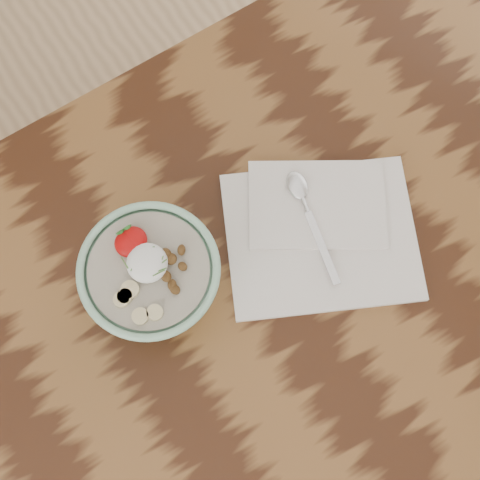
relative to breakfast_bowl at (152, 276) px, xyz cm
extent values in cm
cube|color=#371B0D|center=(-5.91, -10.61, -8.64)|extent=(160.00, 90.00, 4.00)
cylinder|color=#4C2D19|center=(66.09, 26.39, -46.14)|extent=(7.00, 7.00, 71.00)
cylinder|color=#93C6A6|center=(0.00, -0.05, -6.03)|extent=(8.62, 8.62, 1.23)
torus|color=#93C6A6|center=(0.00, -0.05, 4.03)|extent=(19.60, 19.60, 1.13)
cylinder|color=#B4AA95|center=(0.00, -0.05, 3.41)|extent=(16.62, 16.62, 1.03)
ellipsoid|color=white|center=(0.29, 0.52, 5.00)|extent=(5.59, 5.59, 3.08)
ellipsoid|color=#A90707|center=(-0.60, 4.26, 4.89)|extent=(3.51, 3.86, 1.93)
cone|color=#286623|center=(-0.60, 5.84, 5.19)|extent=(1.40, 1.03, 1.52)
ellipsoid|color=#A90707|center=(0.52, 4.38, 4.87)|extent=(3.43, 3.77, 1.89)
cone|color=#286623|center=(0.52, 5.92, 5.17)|extent=(1.40, 1.03, 1.52)
cylinder|color=#D1BF8A|center=(-2.22, -5.66, 4.33)|extent=(2.20, 2.20, 0.70)
cylinder|color=#D1BF8A|center=(-4.48, -1.64, 4.33)|extent=(2.06, 2.06, 0.70)
cylinder|color=#D1BF8A|center=(-5.09, -1.76, 4.33)|extent=(2.16, 2.16, 0.70)
cylinder|color=#D1BF8A|center=(-4.09, -5.05, 4.33)|extent=(2.27, 2.27, 0.70)
cylinder|color=#D1BF8A|center=(-3.46, -1.22, 4.33)|extent=(2.48, 2.48, 0.70)
ellipsoid|color=brown|center=(3.32, -0.59, 4.47)|extent=(2.26, 2.28, 0.87)
ellipsoid|color=brown|center=(2.94, 0.41, 4.57)|extent=(2.46, 2.49, 1.14)
ellipsoid|color=brown|center=(1.59, -3.73, 4.51)|extent=(1.86, 2.05, 0.84)
ellipsoid|color=brown|center=(2.59, 0.22, 4.50)|extent=(1.76, 1.64, 1.19)
ellipsoid|color=brown|center=(2.80, 0.07, 4.41)|extent=(1.36, 1.58, 0.93)
ellipsoid|color=brown|center=(4.09, -2.27, 4.42)|extent=(1.46, 1.63, 0.90)
ellipsoid|color=brown|center=(1.51, -2.28, 4.53)|extent=(1.54, 1.84, 0.92)
ellipsoid|color=brown|center=(5.14, -0.23, 4.48)|extent=(1.82, 1.94, 0.99)
ellipsoid|color=brown|center=(1.60, -4.46, 4.45)|extent=(1.70, 1.82, 1.12)
cylinder|color=#497632|center=(-0.30, 0.13, 5.93)|extent=(1.42, 1.19, 0.24)
cylinder|color=#497632|center=(1.38, -1.58, 5.93)|extent=(1.46, 0.48, 0.23)
cylinder|color=#497632|center=(1.96, -0.57, 5.93)|extent=(1.35, 1.17, 0.24)
cylinder|color=#497632|center=(-0.09, 1.01, 5.93)|extent=(1.03, 1.44, 0.24)
cylinder|color=#497632|center=(-1.21, 0.98, 5.93)|extent=(0.30, 1.30, 0.22)
cylinder|color=#497632|center=(1.69, 1.80, 5.93)|extent=(1.21, 0.47, 0.22)
cylinder|color=#497632|center=(1.95, -0.79, 5.93)|extent=(1.61, 0.35, 0.24)
cylinder|color=#497632|center=(-1.27, 0.81, 5.93)|extent=(1.74, 0.80, 0.24)
cylinder|color=#497632|center=(0.89, -1.75, 5.93)|extent=(1.79, 0.36, 0.24)
cylinder|color=#497632|center=(0.65, -0.07, 5.93)|extent=(0.45, 1.84, 0.24)
cylinder|color=#497632|center=(1.79, 0.23, 5.93)|extent=(0.83, 1.38, 0.23)
cylinder|color=#497632|center=(-2.22, 1.86, 5.93)|extent=(0.18, 1.82, 0.24)
cylinder|color=#497632|center=(-1.26, 0.57, 5.93)|extent=(1.33, 0.34, 0.23)
cube|color=white|center=(25.03, -6.79, -6.09)|extent=(35.98, 33.44, 1.10)
cube|color=white|center=(27.24, -2.38, -5.21)|extent=(25.40, 23.30, 0.66)
cube|color=silver|center=(23.83, -8.60, -4.69)|extent=(3.79, 11.91, 0.36)
cylinder|color=silver|center=(25.52, -1.25, -4.51)|extent=(1.41, 3.20, 0.73)
ellipsoid|color=silver|center=(26.19, 1.67, -4.38)|extent=(4.17, 5.36, 0.99)
camera|label=1|loc=(-1.60, -25.55, 91.22)|focal=50.00mm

